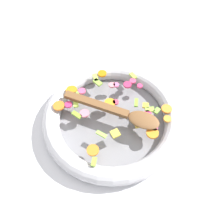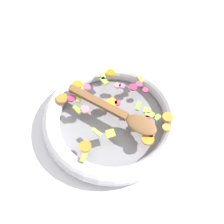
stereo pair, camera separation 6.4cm
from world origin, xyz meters
The scene contains 4 objects.
ground_plane centered at (0.00, 0.00, 0.00)m, with size 4.00×4.00×0.00m, color silver.
skillet centered at (0.00, 0.00, 0.02)m, with size 0.42×0.42×0.05m.
chopped_vegetables centered at (-0.02, 0.00, 0.05)m, with size 0.33×0.35×0.01m.
wooden_spoon centered at (0.02, 0.02, 0.06)m, with size 0.20×0.26×0.01m.
Camera 1 is at (0.35, -0.07, 0.58)m, focal length 35.00 mm.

